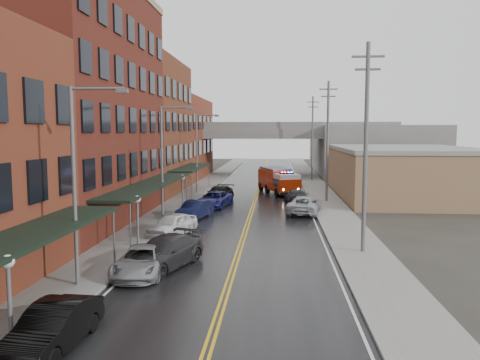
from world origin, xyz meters
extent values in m
cube|color=black|center=(0.00, 30.00, 0.01)|extent=(11.00, 160.00, 0.02)
cube|color=slate|center=(-7.30, 30.00, 0.07)|extent=(3.00, 160.00, 0.15)
cube|color=slate|center=(7.30, 30.00, 0.07)|extent=(3.00, 160.00, 0.15)
cube|color=gray|center=(-5.65, 30.00, 0.07)|extent=(0.30, 160.00, 0.15)
cube|color=gray|center=(5.65, 30.00, 0.07)|extent=(0.30, 160.00, 0.15)
cube|color=#552116|center=(-13.30, 23.00, 9.00)|extent=(9.00, 20.00, 18.00)
cube|color=#5D2D1C|center=(-13.30, 40.50, 7.50)|extent=(9.00, 15.00, 15.00)
cube|color=#5E2918|center=(-13.30, 58.00, 6.00)|extent=(9.00, 20.00, 12.00)
cube|color=#946D4F|center=(16.00, 40.00, 2.50)|extent=(14.00, 22.00, 5.00)
cube|color=slate|center=(18.00, 70.00, 4.00)|extent=(18.00, 30.00, 8.00)
cube|color=black|center=(-7.50, 4.00, 3.00)|extent=(2.60, 16.00, 0.18)
cylinder|color=slate|center=(-6.35, 11.60, 1.50)|extent=(0.10, 0.10, 3.00)
cube|color=black|center=(-7.50, 23.00, 3.00)|extent=(2.60, 18.00, 0.18)
cylinder|color=slate|center=(-6.35, 14.40, 1.50)|extent=(0.10, 0.10, 3.00)
cylinder|color=slate|center=(-6.35, 31.60, 1.50)|extent=(0.10, 0.10, 3.00)
cube|color=black|center=(-7.50, 40.50, 3.00)|extent=(2.60, 13.00, 0.18)
cylinder|color=slate|center=(-6.35, 34.40, 1.50)|extent=(0.10, 0.10, 3.00)
cylinder|color=slate|center=(-6.35, 46.60, 1.50)|extent=(0.10, 0.10, 3.00)
cylinder|color=#59595B|center=(-6.40, 2.00, 1.40)|extent=(0.14, 0.14, 2.80)
sphere|color=silver|center=(-6.40, 2.00, 2.90)|extent=(0.44, 0.44, 0.44)
cylinder|color=#59595B|center=(-6.40, 16.00, 1.40)|extent=(0.14, 0.14, 2.80)
sphere|color=silver|center=(-6.40, 16.00, 2.90)|extent=(0.44, 0.44, 0.44)
cylinder|color=#59595B|center=(-6.40, 30.00, 1.40)|extent=(0.14, 0.14, 2.80)
sphere|color=silver|center=(-6.40, 30.00, 2.90)|extent=(0.44, 0.44, 0.44)
cylinder|color=#59595B|center=(-6.80, 8.00, 4.50)|extent=(0.18, 0.18, 9.00)
cylinder|color=#59595B|center=(-5.60, 8.00, 8.90)|extent=(2.40, 0.12, 0.12)
cube|color=#59595B|center=(-4.50, 8.00, 8.80)|extent=(0.50, 0.22, 0.18)
cylinder|color=#59595B|center=(-6.80, 24.00, 4.50)|extent=(0.18, 0.18, 9.00)
cylinder|color=#59595B|center=(-5.60, 24.00, 8.90)|extent=(2.40, 0.12, 0.12)
cube|color=#59595B|center=(-4.50, 24.00, 8.80)|extent=(0.50, 0.22, 0.18)
cylinder|color=#59595B|center=(-6.80, 40.00, 4.50)|extent=(0.18, 0.18, 9.00)
cylinder|color=#59595B|center=(-5.60, 40.00, 8.90)|extent=(2.40, 0.12, 0.12)
cube|color=#59595B|center=(-4.50, 40.00, 8.80)|extent=(0.50, 0.22, 0.18)
cylinder|color=#59595B|center=(7.20, 15.00, 6.00)|extent=(0.24, 0.24, 12.00)
cube|color=#59595B|center=(7.20, 15.00, 11.20)|extent=(1.80, 0.12, 0.12)
cube|color=#59595B|center=(7.20, 15.00, 10.50)|extent=(1.40, 0.12, 0.12)
cylinder|color=#59595B|center=(7.20, 35.00, 6.00)|extent=(0.24, 0.24, 12.00)
cube|color=#59595B|center=(7.20, 35.00, 11.20)|extent=(1.80, 0.12, 0.12)
cube|color=#59595B|center=(7.20, 35.00, 10.50)|extent=(1.40, 0.12, 0.12)
cylinder|color=#59595B|center=(7.20, 55.00, 6.00)|extent=(0.24, 0.24, 12.00)
cube|color=#59595B|center=(7.20, 55.00, 11.20)|extent=(1.80, 0.12, 0.12)
cube|color=#59595B|center=(7.20, 55.00, 10.50)|extent=(1.40, 0.12, 0.12)
cube|color=slate|center=(0.00, 62.00, 6.75)|extent=(40.00, 10.00, 1.50)
cube|color=slate|center=(-11.00, 62.00, 3.00)|extent=(1.60, 8.00, 6.00)
cube|color=slate|center=(11.00, 62.00, 3.00)|extent=(1.60, 8.00, 6.00)
cube|color=#A22307|center=(2.01, 42.47, 1.53)|extent=(4.14, 5.95, 2.08)
cube|color=#A22307|center=(3.29, 38.83, 1.24)|extent=(3.19, 3.25, 1.48)
cube|color=silver|center=(3.29, 38.83, 2.23)|extent=(3.00, 3.02, 0.49)
cube|color=black|center=(3.22, 39.02, 1.53)|extent=(2.88, 2.32, 0.79)
cube|color=slate|center=(2.01, 42.47, 2.72)|extent=(3.77, 5.50, 0.30)
cube|color=black|center=(3.29, 38.83, 2.55)|extent=(1.58, 0.79, 0.14)
sphere|color=#FF0C0C|center=(2.78, 38.65, 2.63)|extent=(0.20, 0.20, 0.20)
sphere|color=#1933FF|center=(3.80, 39.01, 2.63)|extent=(0.20, 0.20, 0.20)
cylinder|color=black|center=(2.30, 38.38, 0.49)|extent=(1.05, 0.66, 0.99)
cylinder|color=black|center=(4.35, 39.10, 0.49)|extent=(1.05, 0.66, 0.99)
cylinder|color=black|center=(1.15, 41.64, 0.49)|extent=(1.05, 0.66, 0.99)
cylinder|color=black|center=(3.20, 42.37, 0.49)|extent=(1.05, 0.66, 0.99)
cylinder|color=black|center=(0.33, 43.97, 0.49)|extent=(1.05, 0.66, 0.99)
cylinder|color=black|center=(2.38, 44.70, 0.49)|extent=(1.05, 0.66, 0.99)
imported|color=black|center=(-5.00, 2.05, 0.74)|extent=(1.78, 4.54, 1.47)
imported|color=gray|center=(-4.41, 10.12, 0.69)|extent=(2.46, 5.04, 1.38)
imported|color=#29292C|center=(-3.60, 11.30, 0.81)|extent=(3.99, 5.99, 1.61)
imported|color=white|center=(-4.85, 18.80, 0.76)|extent=(3.21, 4.80, 1.52)
imported|color=#0E1333|center=(-4.41, 24.96, 0.74)|extent=(2.65, 4.77, 1.49)
imported|color=navy|center=(-3.60, 31.02, 0.73)|extent=(3.31, 5.60, 1.46)
imported|color=black|center=(-3.65, 34.80, 0.76)|extent=(3.06, 5.54, 1.52)
imported|color=#A8AAB0|center=(4.62, 28.20, 0.78)|extent=(3.56, 5.97, 1.56)
imported|color=#232326|center=(4.10, 33.93, 0.70)|extent=(2.41, 4.96, 1.39)
imported|color=white|center=(3.60, 42.65, 0.77)|extent=(2.56, 4.77, 1.54)
imported|color=black|center=(4.01, 48.69, 0.82)|extent=(2.59, 5.20, 1.64)
camera|label=1|loc=(2.17, -11.99, 7.03)|focal=35.00mm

